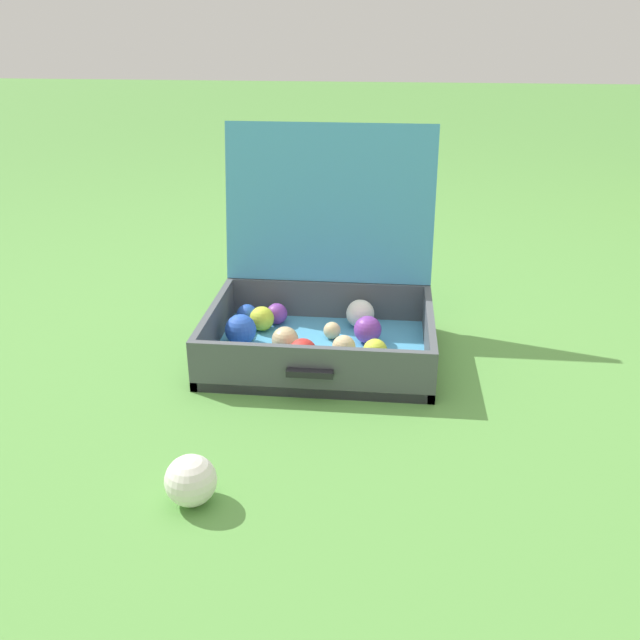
# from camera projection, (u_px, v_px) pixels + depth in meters

# --- Properties ---
(ground_plane) EXTENTS (16.00, 16.00, 0.00)m
(ground_plane) POSITION_uv_depth(u_px,v_px,m) (316.00, 359.00, 1.82)
(ground_plane) COLOR #569342
(open_suitcase) EXTENTS (0.59, 0.54, 0.57)m
(open_suitcase) POSITION_uv_depth(u_px,v_px,m) (320.00, 304.00, 1.85)
(open_suitcase) COLOR #4799C6
(open_suitcase) RESTS_ON ground
(stray_ball_on_grass) EXTENTS (0.10, 0.10, 0.10)m
(stray_ball_on_grass) POSITION_uv_depth(u_px,v_px,m) (191.00, 480.00, 1.27)
(stray_ball_on_grass) COLOR white
(stray_ball_on_grass) RESTS_ON ground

